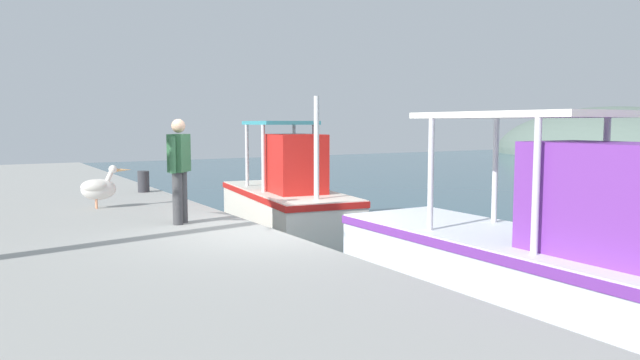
{
  "coord_description": "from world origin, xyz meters",
  "views": [
    {
      "loc": [
        8.0,
        -3.99,
        2.42
      ],
      "look_at": [
        -1.03,
        1.45,
        1.4
      ],
      "focal_mm": 32.99,
      "sensor_mm": 36.0,
      "label": 1
    }
  ],
  "objects_px": {
    "fishing_boat_nearest": "(287,202)",
    "fisherman_standing": "(179,167)",
    "pelican": "(98,187)",
    "mooring_bollard_nearest": "(144,182)",
    "fishing_boat_second": "(556,264)"
  },
  "relations": [
    {
      "from": "fishing_boat_second",
      "to": "fisherman_standing",
      "type": "relative_size",
      "value": 3.84
    },
    {
      "from": "fishing_boat_nearest",
      "to": "fisherman_standing",
      "type": "bearing_deg",
      "value": -57.47
    },
    {
      "from": "fishing_boat_nearest",
      "to": "fishing_boat_second",
      "type": "distance_m",
      "value": 6.67
    },
    {
      "from": "fishing_boat_second",
      "to": "fisherman_standing",
      "type": "xyz_separation_m",
      "value": [
        -4.79,
        -3.06,
        0.99
      ]
    },
    {
      "from": "fishing_boat_nearest",
      "to": "mooring_bollard_nearest",
      "type": "distance_m",
      "value": 3.69
    },
    {
      "from": "fisherman_standing",
      "to": "mooring_bollard_nearest",
      "type": "bearing_deg",
      "value": 172.47
    },
    {
      "from": "pelican",
      "to": "fishing_boat_second",
      "type": "bearing_deg",
      "value": 27.88
    },
    {
      "from": "pelican",
      "to": "mooring_bollard_nearest",
      "type": "xyz_separation_m",
      "value": [
        -2.23,
        1.42,
        -0.15
      ]
    },
    {
      "from": "fishing_boat_nearest",
      "to": "fishing_boat_second",
      "type": "relative_size",
      "value": 0.74
    },
    {
      "from": "fishing_boat_second",
      "to": "pelican",
      "type": "relative_size",
      "value": 6.75
    },
    {
      "from": "pelican",
      "to": "mooring_bollard_nearest",
      "type": "relative_size",
      "value": 1.92
    },
    {
      "from": "fisherman_standing",
      "to": "mooring_bollard_nearest",
      "type": "height_order",
      "value": "fisherman_standing"
    },
    {
      "from": "fishing_boat_nearest",
      "to": "fishing_boat_second",
      "type": "bearing_deg",
      "value": 0.85
    },
    {
      "from": "fishing_boat_nearest",
      "to": "fisherman_standing",
      "type": "distance_m",
      "value": 3.65
    },
    {
      "from": "pelican",
      "to": "fisherman_standing",
      "type": "distance_m",
      "value": 2.67
    }
  ]
}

